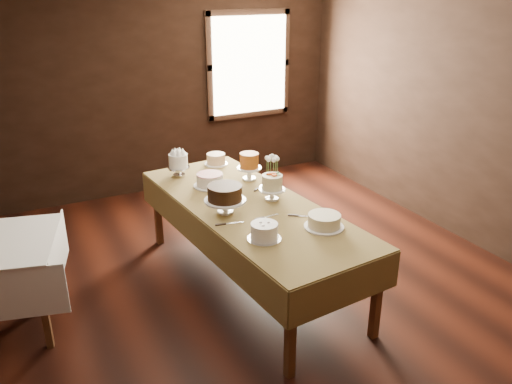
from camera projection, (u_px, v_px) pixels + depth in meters
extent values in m
cube|color=black|center=(266.00, 295.00, 4.71)|extent=(5.00, 6.00, 0.01)
cube|color=black|center=(158.00, 87.00, 6.65)|extent=(5.00, 0.02, 2.80)
cube|color=black|center=(483.00, 116.00, 5.23)|extent=(0.02, 6.00, 2.80)
cube|color=#FFEABF|center=(249.00, 65.00, 7.07)|extent=(1.10, 0.05, 1.30)
cube|color=#4E2E1A|center=(290.00, 334.00, 3.61)|extent=(0.07, 0.07, 0.74)
cube|color=#4E2E1A|center=(158.00, 212.00, 5.51)|extent=(0.07, 0.07, 0.74)
cube|color=#4E2E1A|center=(377.00, 298.00, 4.02)|extent=(0.07, 0.07, 0.74)
cube|color=#4E2E1A|center=(225.00, 196.00, 5.92)|extent=(0.07, 0.07, 0.74)
cube|color=#4E2E1A|center=(250.00, 208.00, 4.61)|extent=(1.19, 2.64, 0.04)
cube|color=olive|center=(250.00, 205.00, 4.60)|extent=(1.25, 2.70, 0.01)
cube|color=#4E2E1A|center=(44.00, 308.00, 3.91)|extent=(0.06, 0.06, 0.73)
cube|color=#4E2E1A|center=(57.00, 260.00, 4.57)|extent=(0.06, 0.06, 0.73)
cylinder|color=silver|center=(179.00, 171.00, 5.26)|extent=(0.23, 0.23, 0.11)
cylinder|color=white|center=(178.00, 159.00, 5.22)|extent=(0.24, 0.24, 0.13)
cylinder|color=white|center=(216.00, 164.00, 5.61)|extent=(0.26, 0.26, 0.01)
cylinder|color=beige|center=(216.00, 159.00, 5.59)|extent=(0.26, 0.26, 0.11)
cylinder|color=white|center=(210.00, 186.00, 5.01)|extent=(0.32, 0.32, 0.01)
cylinder|color=white|center=(210.00, 180.00, 4.99)|extent=(0.32, 0.32, 0.11)
cylinder|color=white|center=(249.00, 173.00, 5.16)|extent=(0.25, 0.25, 0.14)
cylinder|color=#AC5818|center=(249.00, 159.00, 5.11)|extent=(0.20, 0.20, 0.15)
cylinder|color=white|center=(225.00, 205.00, 4.42)|extent=(0.36, 0.36, 0.13)
cylinder|color=#321B0A|center=(225.00, 191.00, 4.37)|extent=(0.39, 0.39, 0.13)
cylinder|color=white|center=(272.00, 194.00, 4.69)|extent=(0.24, 0.24, 0.12)
cylinder|color=beige|center=(272.00, 181.00, 4.64)|extent=(0.22, 0.22, 0.13)
cylinder|color=silver|center=(264.00, 239.00, 3.97)|extent=(0.27, 0.27, 0.01)
cylinder|color=white|center=(264.00, 231.00, 3.95)|extent=(0.30, 0.30, 0.12)
cylinder|color=white|center=(324.00, 227.00, 4.17)|extent=(0.33, 0.33, 0.01)
cylinder|color=beige|center=(324.00, 220.00, 4.15)|extent=(0.36, 0.36, 0.10)
cube|color=silver|center=(271.00, 216.00, 4.37)|extent=(0.24, 0.04, 0.01)
cube|color=silver|center=(307.00, 216.00, 4.36)|extent=(0.21, 0.15, 0.01)
cube|color=silver|center=(226.00, 194.00, 4.81)|extent=(0.04, 0.24, 0.01)
cube|color=silver|center=(262.00, 186.00, 5.02)|extent=(0.21, 0.16, 0.01)
cube|color=silver|center=(235.00, 223.00, 4.24)|extent=(0.24, 0.07, 0.01)
imported|color=#2D2823|center=(272.00, 182.00, 4.94)|extent=(0.16, 0.16, 0.12)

